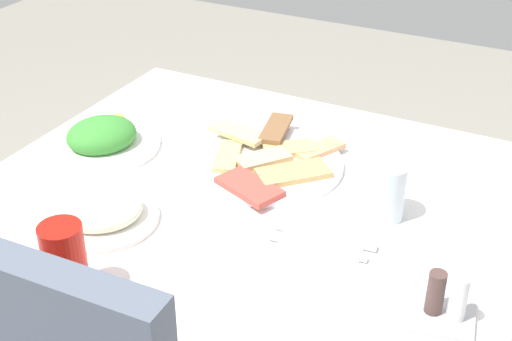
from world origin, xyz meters
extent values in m
cube|color=white|center=(0.00, 0.00, 0.72)|extent=(1.01, 0.89, 0.02)
cylinder|color=#45504B|center=(-0.44, -0.38, 0.35)|extent=(0.04, 0.04, 0.70)
cylinder|color=#45504B|center=(0.44, -0.38, 0.35)|extent=(0.04, 0.04, 0.70)
cylinder|color=white|center=(0.02, -0.12, 0.73)|extent=(0.30, 0.30, 0.01)
cube|color=tan|center=(-0.05, -0.09, 0.75)|extent=(0.14, 0.15, 0.01)
cube|color=#EFC38B|center=(0.02, -0.11, 0.75)|extent=(0.11, 0.12, 0.01)
cube|color=#E2C577|center=(0.09, -0.09, 0.75)|extent=(0.08, 0.13, 0.01)
cube|color=#E7AA73|center=(-0.06, -0.20, 0.75)|extent=(0.09, 0.12, 0.01)
cube|color=brown|center=(0.05, -0.22, 0.76)|extent=(0.07, 0.14, 0.01)
cube|color=#CD4D40|center=(0.00, -0.01, 0.75)|extent=(0.14, 0.11, 0.01)
cube|color=#DAC987|center=(0.11, -0.17, 0.76)|extent=(0.14, 0.07, 0.01)
cube|color=#DAB370|center=(-0.01, -0.17, 0.75)|extent=(0.12, 0.11, 0.01)
cylinder|color=white|center=(0.36, -0.03, 0.73)|extent=(0.24, 0.24, 0.01)
ellipsoid|color=green|center=(0.36, -0.03, 0.76)|extent=(0.19, 0.19, 0.07)
sphere|color=#F5E057|center=(0.37, -0.11, 0.75)|extent=(0.03, 0.03, 0.03)
cylinder|color=white|center=(0.19, 0.19, 0.73)|extent=(0.21, 0.21, 0.01)
ellipsoid|color=white|center=(0.19, 0.19, 0.75)|extent=(0.20, 0.19, 0.06)
sphere|color=#F3E44D|center=(0.18, 0.19, 0.75)|extent=(0.03, 0.03, 0.03)
cylinder|color=red|center=(0.12, 0.36, 0.79)|extent=(0.08, 0.08, 0.12)
cylinder|color=silver|center=(-0.25, -0.05, 0.78)|extent=(0.07, 0.07, 0.10)
cube|color=white|center=(-0.18, 0.08, 0.73)|extent=(0.16, 0.16, 0.00)
cube|color=silver|center=(-0.18, 0.06, 0.73)|extent=(0.18, 0.03, 0.00)
cube|color=silver|center=(-0.18, 0.09, 0.73)|extent=(0.17, 0.03, 0.00)
cube|color=#B2B2B7|center=(-0.41, 0.17, 0.73)|extent=(0.10, 0.10, 0.01)
cylinder|color=white|center=(-0.42, 0.17, 0.78)|extent=(0.03, 0.03, 0.07)
cylinder|color=brown|center=(-0.39, 0.17, 0.78)|extent=(0.03, 0.03, 0.07)
camera|label=1|loc=(-0.52, 0.99, 1.44)|focal=49.93mm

